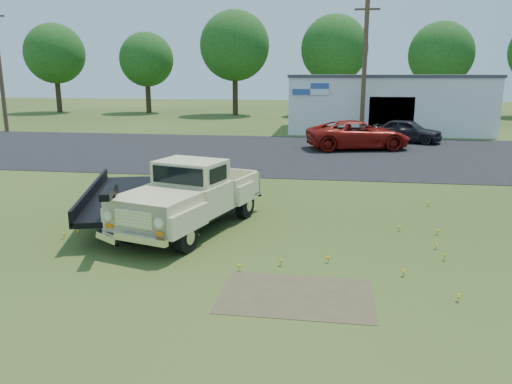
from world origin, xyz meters
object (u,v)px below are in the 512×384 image
vintage_pickup_truck (192,195)px  dark_sedan (407,131)px  red_pickup (358,135)px  flatbed_trailer (125,193)px

vintage_pickup_truck → dark_sedan: (8.41, 19.48, -0.26)m
vintage_pickup_truck → dark_sedan: vintage_pickup_truck is taller
vintage_pickup_truck → red_pickup: (5.24, 16.11, -0.17)m
vintage_pickup_truck → flatbed_trailer: size_ratio=0.90×
vintage_pickup_truck → flatbed_trailer: (-2.19, 0.59, -0.16)m
flatbed_trailer → dark_sedan: bearing=44.3°
vintage_pickup_truck → flatbed_trailer: 2.27m
vintage_pickup_truck → red_pickup: size_ratio=0.93×
red_pickup → flatbed_trailer: bearing=140.0°
flatbed_trailer → dark_sedan: (10.59, 18.89, -0.10)m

